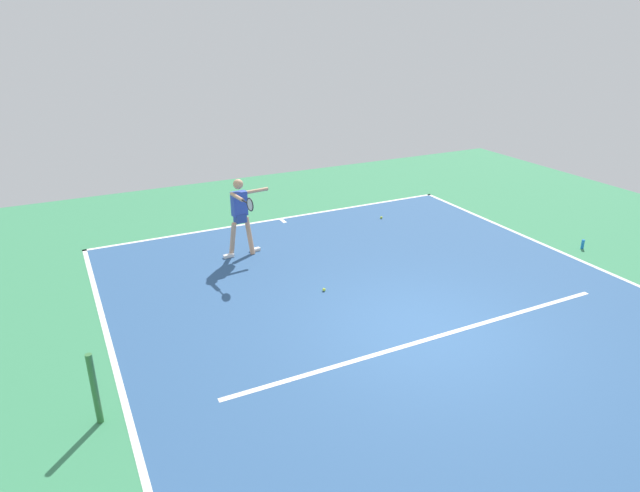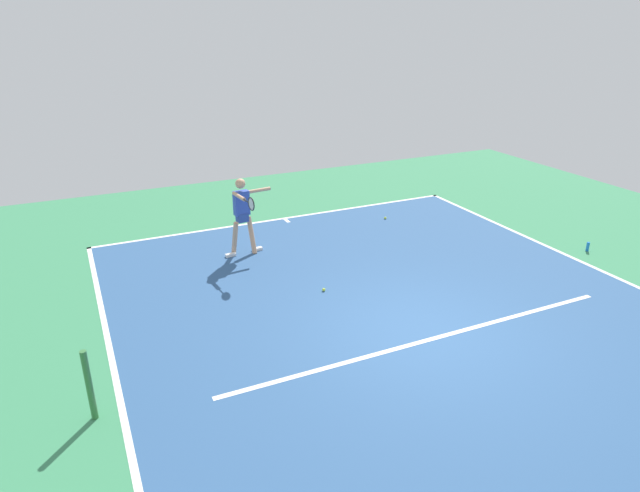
% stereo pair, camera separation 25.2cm
% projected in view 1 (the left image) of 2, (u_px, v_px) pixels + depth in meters
% --- Properties ---
extents(ground_plane, '(21.88, 21.88, 0.00)m').
position_uv_depth(ground_plane, '(423.00, 330.00, 9.68)').
color(ground_plane, '#388456').
extents(court_surface, '(10.06, 13.09, 0.00)m').
position_uv_depth(court_surface, '(423.00, 330.00, 9.68)').
color(court_surface, '#2D5484').
rests_on(court_surface, ground_plane).
extents(court_line_baseline_near, '(10.06, 0.10, 0.01)m').
position_uv_depth(court_line_baseline_near, '(280.00, 219.00, 15.06)').
color(court_line_baseline_near, white).
rests_on(court_line_baseline_near, ground_plane).
extents(court_line_sideline_left, '(0.10, 13.09, 0.01)m').
position_uv_depth(court_line_sideline_left, '(615.00, 276.00, 11.73)').
color(court_line_sideline_left, white).
rests_on(court_line_sideline_left, ground_plane).
extents(court_line_sideline_right, '(0.10, 13.09, 0.01)m').
position_uv_depth(court_line_sideline_right, '(128.00, 414.00, 7.64)').
color(court_line_sideline_right, white).
rests_on(court_line_sideline_right, ground_plane).
extents(court_line_service, '(7.55, 0.10, 0.01)m').
position_uv_depth(court_line_service, '(433.00, 338.00, 9.45)').
color(court_line_service, white).
rests_on(court_line_service, ground_plane).
extents(court_line_centre_mark, '(0.10, 0.30, 0.01)m').
position_uv_depth(court_line_centre_mark, '(283.00, 221.00, 14.90)').
color(court_line_centre_mark, white).
rests_on(court_line_centre_mark, ground_plane).
extents(net_post, '(0.09, 0.09, 1.07)m').
position_uv_depth(net_post, '(95.00, 389.00, 7.29)').
color(net_post, '#38753D').
rests_on(net_post, ground_plane).
extents(tennis_player, '(1.18, 1.28, 1.81)m').
position_uv_depth(tennis_player, '(241.00, 212.00, 12.39)').
color(tennis_player, tan).
rests_on(tennis_player, ground_plane).
extents(tennis_ball_far_corner, '(0.07, 0.07, 0.07)m').
position_uv_depth(tennis_ball_far_corner, '(381.00, 217.00, 15.06)').
color(tennis_ball_far_corner, '#C6E53D').
rests_on(tennis_ball_far_corner, ground_plane).
extents(tennis_ball_by_baseline, '(0.07, 0.07, 0.07)m').
position_uv_depth(tennis_ball_by_baseline, '(324.00, 290.00, 11.06)').
color(tennis_ball_by_baseline, '#C6E53D').
rests_on(tennis_ball_by_baseline, ground_plane).
extents(water_bottle, '(0.07, 0.07, 0.22)m').
position_uv_depth(water_bottle, '(583.00, 244.00, 13.08)').
color(water_bottle, blue).
rests_on(water_bottle, ground_plane).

